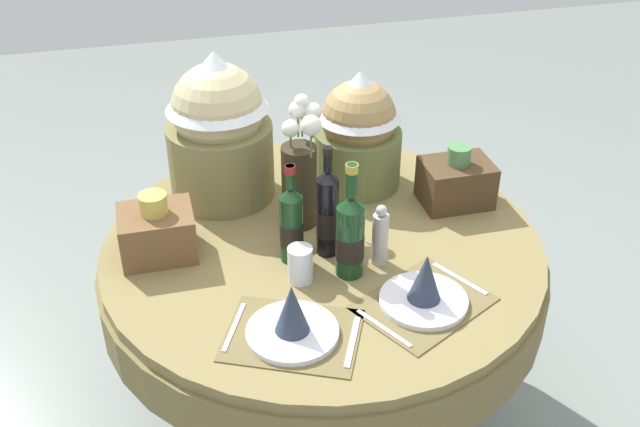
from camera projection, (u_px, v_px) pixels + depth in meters
The scene contains 14 objects.
ground at pixel (322, 415), 2.72m from camera, with size 8.00×8.00×0.00m, color gray.
dining_table at pixel (323, 275), 2.38m from camera, with size 1.36×1.36×0.76m.
place_setting_left at pixel (292, 322), 1.93m from camera, with size 0.42×0.38×0.16m.
place_setting_right at pixel (424, 290), 2.04m from camera, with size 0.42×0.39×0.16m.
flower_vase at pixel (300, 173), 2.31m from camera, with size 0.14×0.20×0.40m.
wine_bottle_left at pixel (291, 224), 2.17m from camera, with size 0.07×0.07×0.31m.
wine_bottle_centre at pixel (328, 213), 2.19m from camera, with size 0.07×0.07×0.35m.
wine_bottle_right at pixel (350, 235), 2.11m from camera, with size 0.08×0.08×0.35m.
tumbler_near_right at pixel (300, 264), 2.12m from camera, with size 0.07×0.07×0.11m, color silver.
pepper_mill at pixel (380, 237), 2.17m from camera, with size 0.05×0.05×0.19m.
gift_tub_back_left at pixel (218, 122), 2.41m from camera, with size 0.34×0.34×0.50m.
gift_tub_back_right at pixel (358, 127), 2.49m from camera, with size 0.29×0.29×0.40m.
woven_basket_side_left at pixel (157, 231), 2.22m from camera, with size 0.21×0.18×0.20m.
woven_basket_side_right at pixel (456, 181), 2.46m from camera, with size 0.22×0.17×0.20m.
Camera 1 is at (-0.47, -1.84, 2.08)m, focal length 42.80 mm.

